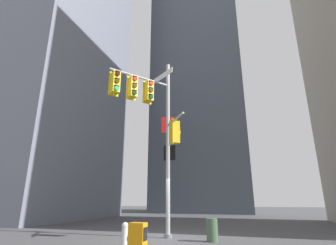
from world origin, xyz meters
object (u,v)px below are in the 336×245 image
(fire_hydrant, at_px, (125,235))
(trash_bin, at_px, (212,230))
(newspaper_box, at_px, (138,241))
(signal_pole_assembly, at_px, (153,115))

(fire_hydrant, relative_size, trash_bin, 0.98)
(fire_hydrant, distance_m, newspaper_box, 1.81)
(fire_hydrant, bearing_deg, trash_bin, 43.02)
(signal_pole_assembly, height_order, trash_bin, signal_pole_assembly)
(newspaper_box, height_order, trash_bin, newspaper_box)
(newspaper_box, xyz_separation_m, trash_bin, (1.50, 3.87, -0.05))
(trash_bin, bearing_deg, fire_hydrant, -136.98)
(newspaper_box, relative_size, trash_bin, 1.11)
(signal_pole_assembly, xyz_separation_m, trash_bin, (2.46, 0.33, -4.94))
(signal_pole_assembly, distance_m, trash_bin, 5.53)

